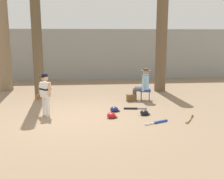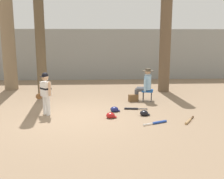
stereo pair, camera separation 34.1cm
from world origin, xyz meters
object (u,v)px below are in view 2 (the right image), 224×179
(tree_far_left, at_px, (7,31))
(batting_helmet_black, at_px, (144,113))
(handbag_beside_stool, at_px, (133,98))
(bat_wood_tan, at_px, (189,121))
(tree_near_player, at_px, (39,23))
(bat_black_composite, at_px, (133,109))
(folding_stool, at_px, (147,91))
(bat_blue_youth, at_px, (158,122))
(tree_behind_spectator, at_px, (165,44))
(young_ballplayer, at_px, (45,91))
(batting_helmet_red, at_px, (111,115))
(batting_helmet_navy, at_px, (114,109))
(seated_spectator, at_px, (145,84))

(tree_far_left, relative_size, batting_helmet_black, 20.14)
(handbag_beside_stool, height_order, bat_wood_tan, handbag_beside_stool)
(tree_near_player, distance_m, bat_black_composite, 4.74)
(tree_near_player, relative_size, folding_stool, 12.85)
(bat_blue_youth, bearing_deg, handbag_beside_stool, 97.51)
(tree_behind_spectator, bearing_deg, bat_black_composite, -120.67)
(tree_behind_spectator, height_order, young_ballplayer, tree_behind_spectator)
(tree_behind_spectator, height_order, bat_wood_tan, tree_behind_spectator)
(handbag_beside_stool, relative_size, bat_blue_youth, 0.48)
(batting_helmet_red, bearing_deg, tree_behind_spectator, 56.56)
(tree_near_player, distance_m, handbag_beside_stool, 4.46)
(handbag_beside_stool, bearing_deg, folding_stool, 8.46)
(tree_behind_spectator, relative_size, batting_helmet_navy, 16.17)
(batting_helmet_red, bearing_deg, folding_stool, 54.63)
(tree_far_left, bearing_deg, batting_helmet_red, -46.97)
(bat_blue_youth, relative_size, batting_helmet_red, 2.33)
(seated_spectator, bearing_deg, young_ballplayer, -153.56)
(bat_blue_youth, height_order, batting_helmet_navy, batting_helmet_navy)
(folding_stool, bearing_deg, bat_black_composite, -120.19)
(handbag_beside_stool, bearing_deg, batting_helmet_red, -115.19)
(tree_near_player, bearing_deg, folding_stool, -10.92)
(handbag_beside_stool, bearing_deg, tree_behind_spectator, 48.93)
(batting_helmet_navy, bearing_deg, batting_helmet_red, -103.05)
(tree_near_player, height_order, tree_behind_spectator, tree_near_player)
(young_ballplayer, distance_m, tree_far_left, 5.08)
(tree_near_player, relative_size, batting_helmet_black, 20.94)
(tree_behind_spectator, distance_m, bat_blue_youth, 4.94)
(handbag_beside_stool, height_order, bat_black_composite, handbag_beside_stool)
(bat_black_composite, height_order, batting_helmet_red, batting_helmet_red)
(batting_helmet_black, bearing_deg, bat_blue_youth, -72.38)
(bat_wood_tan, distance_m, batting_helmet_black, 1.33)
(handbag_beside_stool, relative_size, batting_helmet_navy, 1.12)
(seated_spectator, distance_m, bat_blue_youth, 2.74)
(batting_helmet_black, bearing_deg, seated_spectator, 79.70)
(bat_black_composite, relative_size, bat_wood_tan, 1.18)
(seated_spectator, height_order, bat_blue_youth, seated_spectator)
(tree_behind_spectator, relative_size, bat_blue_youth, 6.85)
(young_ballplayer, xyz_separation_m, tree_far_left, (-2.32, 4.13, 1.84))
(bat_black_composite, height_order, batting_helmet_black, batting_helmet_black)
(folding_stool, bearing_deg, seated_spectator, 165.73)
(tree_far_left, bearing_deg, handbag_beside_stool, -26.42)
(handbag_beside_stool, relative_size, batting_helmet_red, 1.11)
(tree_near_player, height_order, bat_wood_tan, tree_near_player)
(folding_stool, xyz_separation_m, tree_far_left, (-5.73, 2.50, 2.22))
(bat_wood_tan, height_order, batting_helmet_red, batting_helmet_red)
(tree_behind_spectator, bearing_deg, batting_helmet_navy, -126.96)
(young_ballplayer, xyz_separation_m, folding_stool, (3.41, 1.62, -0.38))
(batting_helmet_black, bearing_deg, batting_helmet_red, -169.31)
(tree_behind_spectator, height_order, batting_helmet_red, tree_behind_spectator)
(young_ballplayer, bearing_deg, tree_far_left, 119.32)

